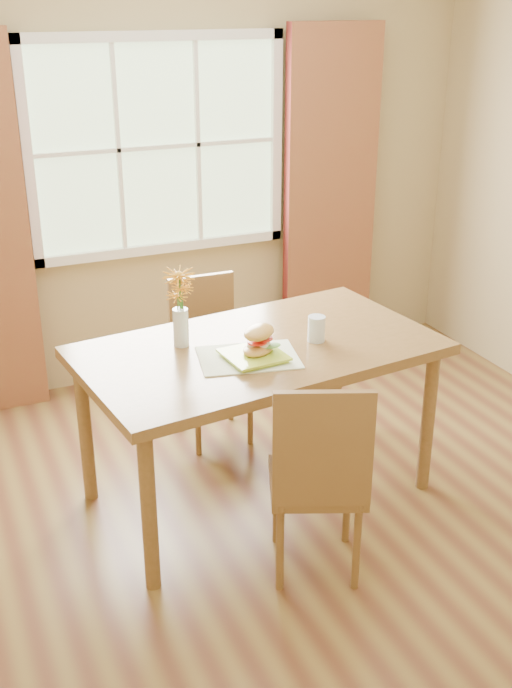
{
  "coord_description": "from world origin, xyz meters",
  "views": [
    {
      "loc": [
        -1.43,
        -2.9,
        2.35
      ],
      "look_at": [
        -0.06,
        0.24,
        0.85
      ],
      "focal_mm": 42.0,
      "sensor_mm": 36.0,
      "label": 1
    }
  ],
  "objects": [
    {
      "name": "room",
      "position": [
        0.0,
        0.0,
        1.35
      ],
      "size": [
        4.24,
        3.84,
        2.74
      ],
      "color": "brown",
      "rests_on": "ground"
    },
    {
      "name": "window",
      "position": [
        0.0,
        1.87,
        1.5
      ],
      "size": [
        1.62,
        0.06,
        1.32
      ],
      "color": "#B1D39F",
      "rests_on": "room"
    },
    {
      "name": "placemat",
      "position": [
        -0.12,
        0.18,
        0.82
      ],
      "size": [
        0.51,
        0.42,
        0.01
      ],
      "primitive_type": "cube",
      "rotation": [
        0.0,
        0.0,
        -0.21
      ],
      "color": "#E2F0CB",
      "rests_on": "dining_table"
    },
    {
      "name": "curtain_right",
      "position": [
        1.15,
        1.78,
        1.1
      ],
      "size": [
        0.65,
        0.08,
        2.2
      ],
      "primitive_type": "cube",
      "color": "maroon",
      "rests_on": "room"
    },
    {
      "name": "croissant_sandwich",
      "position": [
        -0.08,
        0.17,
        0.91
      ],
      "size": [
        0.22,
        0.21,
        0.14
      ],
      "rotation": [
        0.0,
        0.0,
        0.65
      ],
      "color": "gold",
      "rests_on": "plate"
    },
    {
      "name": "chair_near",
      "position": [
        -0.06,
        -0.4,
        0.53
      ],
      "size": [
        0.52,
        0.52,
        0.96
      ],
      "rotation": [
        0.0,
        0.0,
        -0.39
      ],
      "color": "brown",
      "rests_on": "room"
    },
    {
      "name": "water_glass",
      "position": [
        0.25,
        0.24,
        0.88
      ],
      "size": [
        0.08,
        0.08,
        0.13
      ],
      "color": "silver",
      "rests_on": "dining_table"
    },
    {
      "name": "dining_table",
      "position": [
        -0.02,
        0.29,
        0.74
      ],
      "size": [
        1.78,
        1.14,
        0.82
      ],
      "rotation": [
        0.0,
        0.0,
        0.12
      ],
      "color": "brown",
      "rests_on": "room"
    },
    {
      "name": "plate",
      "position": [
        -0.11,
        0.16,
        0.83
      ],
      "size": [
        0.28,
        0.28,
        0.01
      ],
      "primitive_type": "cube",
      "rotation": [
        0.0,
        0.0,
        0.09
      ],
      "color": "#A0BF2F",
      "rests_on": "placemat"
    },
    {
      "name": "chair_far",
      "position": [
        -0.02,
        0.99,
        0.5
      ],
      "size": [
        0.39,
        0.39,
        0.92
      ],
      "rotation": [
        0.0,
        0.0,
        -0.01
      ],
      "color": "brown",
      "rests_on": "room"
    },
    {
      "name": "flower_vase",
      "position": [
        -0.36,
        0.44,
        1.06
      ],
      "size": [
        0.15,
        0.15,
        0.38
      ],
      "color": "silver",
      "rests_on": "dining_table"
    }
  ]
}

